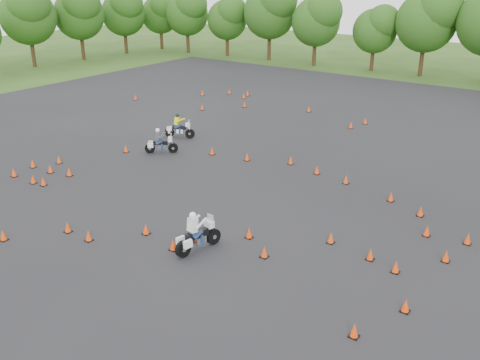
{
  "coord_description": "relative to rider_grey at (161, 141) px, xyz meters",
  "views": [
    {
      "loc": [
        13.49,
        -14.9,
        10.48
      ],
      "look_at": [
        0.0,
        4.0,
        1.2
      ],
      "focal_mm": 40.0,
      "sensor_mm": 36.0,
      "label": 1
    }
  ],
  "objects": [
    {
      "name": "asphalt_pad",
      "position": [
        8.19,
        -1.31,
        -0.77
      ],
      "size": [
        62.0,
        62.0,
        0.0
      ],
      "primitive_type": "plane",
      "color": "black",
      "rests_on": "ground"
    },
    {
      "name": "rider_yellow",
      "position": [
        -1.16,
        2.93,
        0.01
      ],
      "size": [
        2.12,
        1.33,
        1.57
      ],
      "primitive_type": null,
      "rotation": [
        0.0,
        0.0,
        0.38
      ],
      "color": "yellow",
      "rests_on": "ground"
    },
    {
      "name": "traffic_cones",
      "position": [
        8.11,
        -1.84,
        -0.55
      ],
      "size": [
        36.61,
        32.89,
        0.45
      ],
      "color": "#EF420A",
      "rests_on": "asphalt_pad"
    },
    {
      "name": "ground",
      "position": [
        8.19,
        -7.31,
        -0.78
      ],
      "size": [
        140.0,
        140.0,
        0.0
      ],
      "primitive_type": "plane",
      "color": "#2D5119",
      "rests_on": "ground"
    },
    {
      "name": "rider_white",
      "position": [
        9.49,
        -7.94,
        0.08
      ],
      "size": [
        1.08,
        2.29,
        1.7
      ],
      "primitive_type": null,
      "rotation": [
        0.0,
        0.0,
        1.38
      ],
      "color": "silver",
      "rests_on": "ground"
    },
    {
      "name": "rider_grey",
      "position": [
        0.0,
        0.0,
        0.0
      ],
      "size": [
        1.96,
        1.7,
        1.54
      ],
      "primitive_type": null,
      "rotation": [
        0.0,
        0.0,
        0.66
      ],
      "color": "#42454A",
      "rests_on": "ground"
    }
  ]
}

